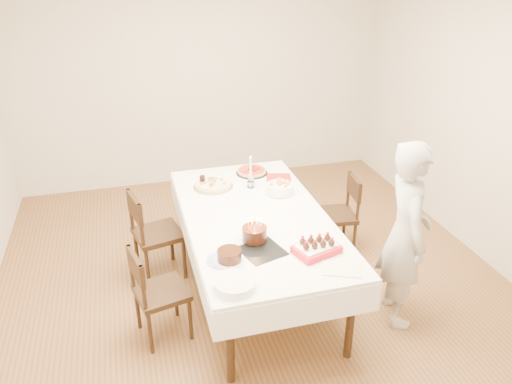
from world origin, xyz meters
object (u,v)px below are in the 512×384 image
object	(u,v)px
pizza_white	(213,185)
strawberry_box	(317,248)
chair_left_dessert	(161,292)
pasta_bowl	(280,188)
chair_left_savory	(158,234)
cola_glass	(202,181)
layer_cake	(229,256)
birthday_cake	(255,230)
person	(405,235)
chair_right_savory	(335,215)
dining_table	(256,254)
pizza_pepperoni	(252,171)
taper_candle	(251,171)

from	to	relation	value
pizza_white	strawberry_box	bearing A→B (deg)	-68.16
chair_left_dessert	pasta_bowl	distance (m)	1.40
chair_left_savory	strawberry_box	size ratio (longest dim) A/B	2.67
cola_glass	layer_cake	size ratio (longest dim) A/B	0.44
chair_left_savory	cola_glass	distance (m)	0.62
birthday_cake	strawberry_box	size ratio (longest dim) A/B	0.58
pizza_white	strawberry_box	world-z (taller)	strawberry_box
chair_left_dessert	strawberry_box	distance (m)	1.21
strawberry_box	pizza_white	bearing A→B (deg)	111.84
person	strawberry_box	xyz separation A→B (m)	(-0.74, -0.04, 0.03)
chair_left_dessert	pizza_white	world-z (taller)	pizza_white
chair_right_savory	cola_glass	world-z (taller)	cola_glass
pasta_bowl	dining_table	bearing A→B (deg)	-132.22
chair_left_savory	pizza_white	bearing A→B (deg)	-178.16
pizza_white	pizza_pepperoni	xyz separation A→B (m)	(0.42, 0.21, 0.00)
chair_left_savory	taper_candle	distance (m)	1.00
strawberry_box	chair_left_dessert	bearing A→B (deg)	164.35
layer_cake	strawberry_box	bearing A→B (deg)	-5.50
chair_left_dessert	pizza_pepperoni	distance (m)	1.60
pizza_pepperoni	cola_glass	world-z (taller)	cola_glass
chair_right_savory	cola_glass	size ratio (longest dim) A/B	8.17
chair_right_savory	cola_glass	bearing A→B (deg)	175.42
person	chair_right_savory	bearing A→B (deg)	19.04
chair_left_savory	pasta_bowl	distance (m)	1.16
pizza_white	birthday_cake	distance (m)	1.01
pizza_pepperoni	birthday_cake	size ratio (longest dim) A/B	1.65
chair_left_dessert	birthday_cake	bearing A→B (deg)	163.71
chair_right_savory	pizza_pepperoni	world-z (taller)	pizza_pepperoni
dining_table	chair_left_savory	bearing A→B (deg)	148.33
pizza_pepperoni	strawberry_box	distance (m)	1.48
chair_left_savory	strawberry_box	bearing A→B (deg)	120.11
chair_left_dessert	pasta_bowl	xyz separation A→B (m)	(1.15, 0.68, 0.40)
cola_glass	layer_cake	world-z (taller)	cola_glass
cola_glass	person	bearing A→B (deg)	-44.17
chair_right_savory	layer_cake	distance (m)	1.68
chair_left_savory	birthday_cake	size ratio (longest dim) A/B	4.60
cola_glass	pizza_pepperoni	bearing A→B (deg)	16.02
pizza_white	cola_glass	bearing A→B (deg)	141.61
chair_left_savory	pizza_pepperoni	bearing A→B (deg)	-172.57
pizza_white	layer_cake	xyz separation A→B (m)	(-0.12, -1.21, 0.02)
pizza_white	chair_right_savory	bearing A→B (deg)	-9.27
chair_left_savory	cola_glass	xyz separation A→B (m)	(0.45, 0.21, 0.37)
pasta_bowl	taper_candle	xyz separation A→B (m)	(-0.22, 0.19, 0.11)
person	pizza_white	xyz separation A→B (m)	(-1.25, 1.23, 0.01)
chair_right_savory	person	xyz separation A→B (m)	(0.10, -1.04, 0.37)
strawberry_box	taper_candle	bearing A→B (deg)	98.45
chair_right_savory	birthday_cake	world-z (taller)	birthday_cake
chair_right_savory	chair_left_dessert	xyz separation A→B (m)	(-1.75, -0.77, -0.00)
pizza_white	pasta_bowl	distance (m)	0.62
pasta_bowl	person	bearing A→B (deg)	-53.91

